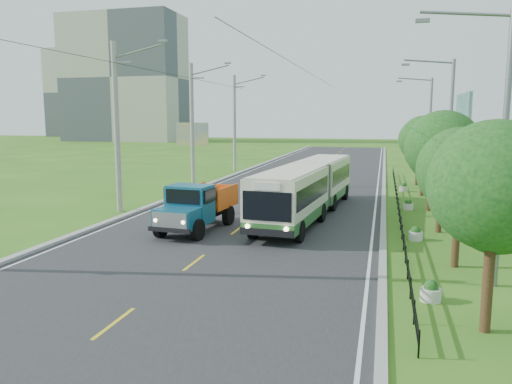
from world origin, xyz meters
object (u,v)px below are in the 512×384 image
at_px(pole_far, 235,123).
at_px(dump_truck, 197,204).
at_px(pole_mid, 193,124).
at_px(billboard_right, 463,122).
at_px(tree_second, 461,175).
at_px(planter_front, 431,292).
at_px(streetlight_near, 499,140).
at_px(pole_near, 117,127).
at_px(planter_mid, 408,205).
at_px(planter_near, 416,234).
at_px(tree_back, 419,142).
at_px(billboard_left, 192,138).
at_px(planter_far, 403,188).
at_px(tree_fifth, 425,143).
at_px(bus, 308,185).
at_px(tree_front, 495,192).
at_px(tree_third, 444,152).
at_px(tree_fourth, 432,152).
at_px(streetlight_mid, 447,130).
at_px(streetlight_far, 428,126).

bearing_deg(pole_far, dump_truck, -77.08).
height_order(pole_mid, billboard_right, pole_mid).
relative_size(tree_second, planter_front, 7.91).
bearing_deg(pole_far, planter_front, -64.28).
bearing_deg(dump_truck, tree_second, -10.44).
height_order(pole_mid, streetlight_near, pole_mid).
height_order(pole_near, planter_mid, pole_near).
xyz_separation_m(planter_near, planter_mid, (0.00, 8.00, 0.00)).
height_order(tree_back, billboard_left, tree_back).
distance_m(tree_second, planter_far, 20.16).
xyz_separation_m(tree_fifth, bus, (-6.98, -9.60, -2.08)).
relative_size(tree_front, streetlight_near, 0.62).
relative_size(pole_mid, tree_second, 1.89).
relative_size(tree_third, tree_fourth, 1.11).
relative_size(pole_mid, planter_mid, 14.93).
relative_size(tree_front, planter_mid, 8.36).
bearing_deg(tree_front, planter_far, 92.78).
relative_size(tree_second, tree_back, 0.96).
distance_m(tree_fourth, planter_mid, 3.53).
xyz_separation_m(tree_third, planter_far, (-1.26, 13.86, -3.70)).
xyz_separation_m(streetlight_near, streetlight_mid, (0.00, 14.00, 0.00)).
height_order(pole_near, tree_second, pole_near).
distance_m(pole_far, bus, 25.29).
xyz_separation_m(tree_second, planter_far, (-1.26, 19.86, -3.23)).
xyz_separation_m(pole_mid, tree_third, (18.12, -12.86, -1.11)).
xyz_separation_m(pole_far, streetlight_near, (18.90, -33.00, -0.19)).
height_order(streetlight_near, planter_mid, streetlight_near).
distance_m(pole_mid, bus, 15.64).
bearing_deg(planter_near, dump_truck, -177.07).
bearing_deg(tree_front, billboard_left, 124.79).
bearing_deg(streetlight_far, streetlight_mid, -90.00).
distance_m(billboard_left, dump_truck, 20.18).
bearing_deg(streetlight_far, billboard_left, -168.77).
bearing_deg(pole_far, tree_fourth, -46.15).
bearing_deg(tree_fifth, billboard_right, -3.30).
height_order(pole_near, streetlight_mid, pole_near).
xyz_separation_m(tree_front, billboard_left, (-19.36, 27.86, 0.15)).
relative_size(tree_fifth, tree_back, 1.05).
distance_m(tree_back, streetlight_near, 26.18).
bearing_deg(tree_fourth, billboard_right, 67.36).
distance_m(tree_fourth, tree_back, 12.00).
bearing_deg(planter_front, planter_far, 90.00).
height_order(tree_fourth, streetlight_near, streetlight_near).
xyz_separation_m(pole_far, planter_far, (16.86, -11.00, -4.81)).
xyz_separation_m(tree_fourth, planter_near, (-1.26, -8.14, -3.30)).
relative_size(pole_near, tree_front, 1.79).
bearing_deg(streetlight_far, tree_third, -92.27).
height_order(streetlight_near, planter_front, streetlight_near).
bearing_deg(tree_back, streetlight_near, -88.28).
relative_size(pole_near, planter_near, 14.93).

